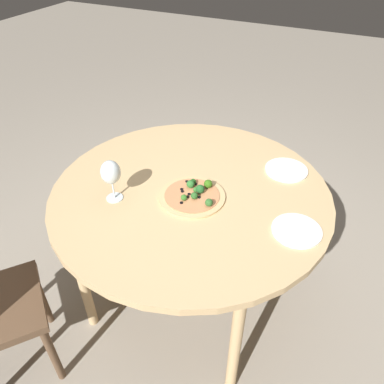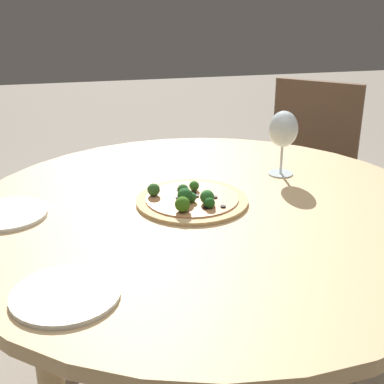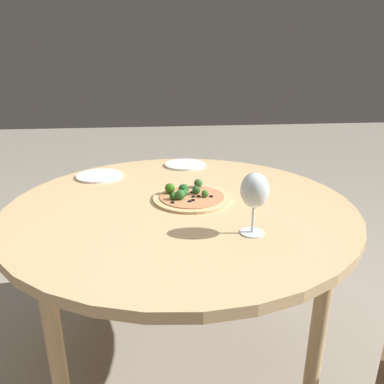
{
  "view_description": "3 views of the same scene",
  "coord_description": "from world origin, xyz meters",
  "px_view_note": "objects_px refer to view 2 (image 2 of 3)",
  "views": [
    {
      "loc": [
        -0.6,
        1.23,
        1.83
      ],
      "look_at": [
        -0.03,
        0.05,
        0.8
      ],
      "focal_mm": 35.0,
      "sensor_mm": 36.0,
      "label": 1
    },
    {
      "loc": [
        -0.31,
        -1.24,
        1.34
      ],
      "look_at": [
        -0.03,
        0.05,
        0.8
      ],
      "focal_mm": 50.0,
      "sensor_mm": 36.0,
      "label": 2
    },
    {
      "loc": [
        1.3,
        -0.09,
        1.29
      ],
      "look_at": [
        -0.03,
        0.05,
        0.8
      ],
      "focal_mm": 35.0,
      "sensor_mm": 36.0,
      "label": 3
    }
  ],
  "objects_px": {
    "chair": "(305,182)",
    "plate_near": "(7,214)",
    "pizza": "(191,199)",
    "wine_glass": "(283,130)",
    "plate_far": "(66,295)"
  },
  "relations": [
    {
      "from": "plate_far",
      "to": "plate_near",
      "type": "bearing_deg",
      "value": 109.82
    },
    {
      "from": "wine_glass",
      "to": "chair",
      "type": "bearing_deg",
      "value": 58.81
    },
    {
      "from": "pizza",
      "to": "wine_glass",
      "type": "height_order",
      "value": "wine_glass"
    },
    {
      "from": "plate_near",
      "to": "plate_far",
      "type": "bearing_deg",
      "value": -70.18
    },
    {
      "from": "wine_glass",
      "to": "pizza",
      "type": "bearing_deg",
      "value": -152.79
    },
    {
      "from": "plate_far",
      "to": "pizza",
      "type": "bearing_deg",
      "value": 49.73
    },
    {
      "from": "chair",
      "to": "pizza",
      "type": "xyz_separation_m",
      "value": [
        -0.67,
        -0.75,
        0.29
      ]
    },
    {
      "from": "pizza",
      "to": "plate_far",
      "type": "height_order",
      "value": "pizza"
    },
    {
      "from": "pizza",
      "to": "plate_far",
      "type": "bearing_deg",
      "value": -130.27
    },
    {
      "from": "pizza",
      "to": "chair",
      "type": "bearing_deg",
      "value": 48.19
    },
    {
      "from": "pizza",
      "to": "plate_near",
      "type": "height_order",
      "value": "pizza"
    },
    {
      "from": "wine_glass",
      "to": "plate_near",
      "type": "bearing_deg",
      "value": -169.83
    },
    {
      "from": "wine_glass",
      "to": "plate_far",
      "type": "xyz_separation_m",
      "value": [
        -0.64,
        -0.55,
        -0.13
      ]
    },
    {
      "from": "chair",
      "to": "plate_near",
      "type": "height_order",
      "value": "chair"
    },
    {
      "from": "chair",
      "to": "pizza",
      "type": "distance_m",
      "value": 1.05
    }
  ]
}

